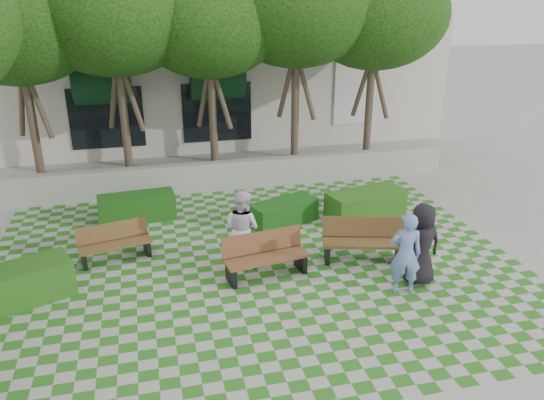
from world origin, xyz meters
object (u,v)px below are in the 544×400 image
object	(u,v)px
bench_west	(115,243)
hedge_east	(366,204)
person_dark	(421,244)
bench_mid	(265,256)
person_white	(242,228)
hedge_midleft	(137,207)
bench_east	(364,241)
hedge_west	(14,286)
hedge_midright	(283,212)
person_blue	(405,254)

from	to	relation	value
bench_west	hedge_east	bearing A→B (deg)	-5.04
hedge_east	person_dark	xyz separation A→B (m)	(-0.30, -3.57, 0.52)
person_dark	bench_mid	bearing A→B (deg)	-19.21
person_white	hedge_midleft	bearing A→B (deg)	-4.97
bench_east	hedge_west	world-z (taller)	bench_east
person_dark	bench_west	bearing A→B (deg)	-22.74
bench_east	hedge_midright	xyz separation A→B (m)	(-1.28, 2.43, -0.16)
person_blue	bench_west	bearing A→B (deg)	-10.81
person_dark	hedge_west	bearing A→B (deg)	-8.33
bench_east	bench_mid	xyz separation A→B (m)	(-2.38, -0.17, -0.01)
hedge_west	person_blue	bearing A→B (deg)	-10.86
bench_mid	person_white	world-z (taller)	person_white
bench_east	person_dark	world-z (taller)	person_dark
hedge_east	hedge_midleft	bearing A→B (deg)	167.75
hedge_east	person_white	xyz separation A→B (m)	(-3.81, -1.85, 0.52)
person_dark	person_white	distance (m)	3.91
hedge_west	person_white	xyz separation A→B (m)	(4.76, 0.53, 0.51)
bench_west	hedge_east	distance (m)	6.74
bench_west	person_white	bearing A→B (deg)	-30.83
hedge_east	bench_mid	bearing A→B (deg)	-144.04
bench_east	person_dark	size ratio (longest dim) A/B	1.10
hedge_east	hedge_west	xyz separation A→B (m)	(-8.57, -2.38, 0.00)
bench_east	bench_mid	distance (m)	2.39
bench_mid	hedge_midright	xyz separation A→B (m)	(1.11, 2.60, -0.15)
bench_east	bench_west	xyz separation A→B (m)	(-5.63, 1.40, -0.07)
person_dark	hedge_midright	bearing A→B (deg)	-61.41
bench_mid	person_dark	bearing A→B (deg)	-27.97
bench_mid	person_dark	xyz separation A→B (m)	(3.13, -1.08, 0.44)
hedge_midleft	hedge_east	bearing A→B (deg)	-12.25
bench_west	hedge_west	size ratio (longest dim) A/B	0.78
bench_mid	hedge_east	xyz separation A→B (m)	(3.43, 2.49, -0.09)
bench_west	person_blue	bearing A→B (deg)	-39.60
bench_east	person_white	size ratio (longest dim) A/B	1.11
bench_west	person_dark	distance (m)	6.92
person_blue	hedge_west	bearing A→B (deg)	5.06
person_dark	person_white	world-z (taller)	person_dark
hedge_midright	bench_east	bearing A→B (deg)	-62.33
person_dark	hedge_midleft	bearing A→B (deg)	-40.13
bench_west	hedge_midright	size ratio (longest dim) A/B	0.93
hedge_west	person_blue	size ratio (longest dim) A/B	1.22
bench_east	hedge_west	xyz separation A→B (m)	(-7.53, -0.06, -0.10)
hedge_midleft	hedge_west	world-z (taller)	hedge_west
hedge_midleft	hedge_west	distance (m)	4.44
hedge_midright	hedge_midleft	size ratio (longest dim) A/B	0.91
bench_east	hedge_west	distance (m)	7.53
bench_west	hedge_midright	bearing A→B (deg)	0.46
bench_east	hedge_midright	world-z (taller)	bench_east
bench_mid	hedge_east	distance (m)	4.24
hedge_midleft	person_white	size ratio (longest dim) A/B	1.13
person_dark	bench_east	bearing A→B (deg)	-59.40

